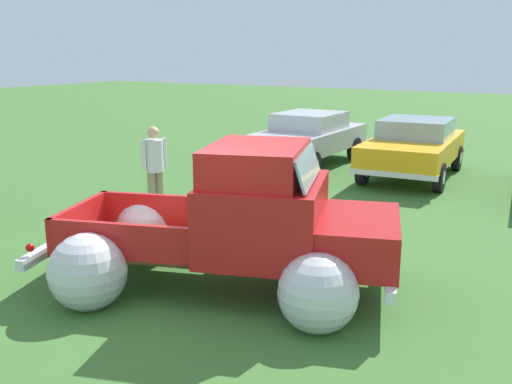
# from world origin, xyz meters

# --- Properties ---
(ground_plane) EXTENTS (80.00, 80.00, 0.00)m
(ground_plane) POSITION_xyz_m (0.00, 0.00, 0.00)
(ground_plane) COLOR #3D6B2D
(vintage_pickup_truck) EXTENTS (4.99, 3.79, 1.96)m
(vintage_pickup_truck) POSITION_xyz_m (0.37, 0.12, 0.76)
(vintage_pickup_truck) COLOR black
(vintage_pickup_truck) RESTS_ON ground
(show_car_0) EXTENTS (1.93, 4.39, 1.43)m
(show_car_0) POSITION_xyz_m (-2.59, 8.18, 0.78)
(show_car_0) COLOR black
(show_car_0) RESTS_ON ground
(show_car_1) EXTENTS (2.19, 4.33, 1.43)m
(show_car_1) POSITION_xyz_m (0.32, 8.18, 0.78)
(show_car_1) COLOR black
(show_car_1) RESTS_ON ground
(spectator_0) EXTENTS (0.44, 0.52, 1.67)m
(spectator_0) POSITION_xyz_m (-3.03, 2.38, 0.95)
(spectator_0) COLOR gray
(spectator_0) RESTS_ON ground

